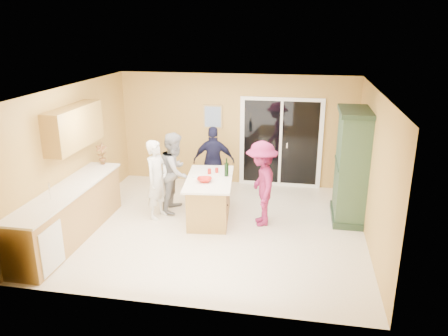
% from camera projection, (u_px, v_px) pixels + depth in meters
% --- Properties ---
extents(floor, '(5.50, 5.50, 0.00)m').
position_uv_depth(floor, '(215.00, 227.00, 8.29)').
color(floor, white).
rests_on(floor, ground).
extents(ceiling, '(5.50, 5.00, 0.10)m').
position_uv_depth(ceiling, '(214.00, 89.00, 7.47)').
color(ceiling, white).
rests_on(ceiling, wall_back).
extents(wall_back, '(5.50, 0.10, 2.60)m').
position_uv_depth(wall_back, '(236.00, 130.00, 10.22)').
color(wall_back, '#E2BD5D').
rests_on(wall_back, ground).
extents(wall_front, '(5.50, 0.10, 2.60)m').
position_uv_depth(wall_front, '(176.00, 219.00, 5.55)').
color(wall_front, '#E2BD5D').
rests_on(wall_front, ground).
extents(wall_left, '(0.10, 5.00, 2.60)m').
position_uv_depth(wall_left, '(74.00, 154.00, 8.35)').
color(wall_left, '#E2BD5D').
rests_on(wall_left, ground).
extents(wall_right, '(0.10, 5.00, 2.60)m').
position_uv_depth(wall_right, '(373.00, 170.00, 7.41)').
color(wall_right, '#E2BD5D').
rests_on(wall_right, ground).
extents(left_cabinet_run, '(0.65, 3.05, 1.24)m').
position_uv_depth(left_cabinet_run, '(65.00, 217.00, 7.58)').
color(left_cabinet_run, '#A3783F').
rests_on(left_cabinet_run, floor).
extents(upper_cabinets, '(0.35, 1.60, 0.75)m').
position_uv_depth(upper_cabinets, '(74.00, 127.00, 7.95)').
color(upper_cabinets, '#A3783F').
rests_on(upper_cabinets, wall_left).
extents(sliding_door, '(1.90, 0.07, 2.10)m').
position_uv_depth(sliding_door, '(281.00, 143.00, 10.08)').
color(sliding_door, white).
rests_on(sliding_door, floor).
extents(framed_picture, '(0.46, 0.04, 0.56)m').
position_uv_depth(framed_picture, '(213.00, 117.00, 10.19)').
color(framed_picture, '#A48752').
rests_on(framed_picture, wall_back).
extents(kitchen_island, '(1.05, 1.69, 0.84)m').
position_uv_depth(kitchen_island, '(210.00, 200.00, 8.53)').
color(kitchen_island, '#A3783F').
rests_on(kitchen_island, floor).
extents(green_hutch, '(0.63, 1.19, 2.18)m').
position_uv_depth(green_hutch, '(351.00, 167.00, 8.32)').
color(green_hutch, '#203524').
rests_on(green_hutch, floor).
extents(woman_white, '(0.52, 0.65, 1.57)m').
position_uv_depth(woman_white, '(157.00, 180.00, 8.47)').
color(woman_white, silver).
rests_on(woman_white, floor).
extents(woman_grey, '(0.64, 0.81, 1.63)m').
position_uv_depth(woman_grey, '(175.00, 172.00, 8.82)').
color(woman_grey, gray).
rests_on(woman_grey, floor).
extents(woman_navy, '(0.95, 0.48, 1.56)m').
position_uv_depth(woman_navy, '(214.00, 161.00, 9.63)').
color(woman_navy, black).
rests_on(woman_navy, floor).
extents(woman_magenta, '(0.84, 1.17, 1.63)m').
position_uv_depth(woman_magenta, '(262.00, 184.00, 8.17)').
color(woman_magenta, '#8A1E54').
rests_on(woman_magenta, floor).
extents(serving_bowl, '(0.33, 0.33, 0.07)m').
position_uv_depth(serving_bowl, '(205.00, 180.00, 8.20)').
color(serving_bowl, '#AF1C13').
rests_on(serving_bowl, kitchen_island).
extents(tulip_vase, '(0.26, 0.21, 0.44)m').
position_uv_depth(tulip_vase, '(102.00, 154.00, 8.83)').
color(tulip_vase, red).
rests_on(tulip_vase, left_cabinet_run).
extents(tumbler_near, '(0.09, 0.09, 0.11)m').
position_uv_depth(tumbler_near, '(209.00, 171.00, 8.61)').
color(tumbler_near, '#AF1C13').
rests_on(tumbler_near, kitchen_island).
extents(tumbler_far, '(0.07, 0.07, 0.10)m').
position_uv_depth(tumbler_far, '(217.00, 170.00, 8.69)').
color(tumbler_far, '#AF1C13').
rests_on(tumbler_far, kitchen_island).
extents(wine_bottle, '(0.08, 0.08, 0.36)m').
position_uv_depth(wine_bottle, '(227.00, 169.00, 8.46)').
color(wine_bottle, black).
rests_on(wine_bottle, kitchen_island).
extents(white_plate, '(0.31, 0.31, 0.02)m').
position_uv_depth(white_plate, '(198.00, 176.00, 8.47)').
color(white_plate, white).
rests_on(white_plate, kitchen_island).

